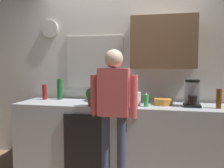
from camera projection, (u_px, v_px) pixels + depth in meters
kitchen_counter at (118, 138)px, 3.20m from camera, size 2.72×0.64×0.91m
dishwasher_panel at (86, 148)px, 2.96m from camera, size 0.56×0.02×0.82m
back_wall_assembly at (128, 69)px, 3.50m from camera, size 4.32×0.42×2.60m
coffee_maker at (192, 94)px, 2.97m from camera, size 0.20×0.20×0.33m
bottle_amber_beer at (219, 99)px, 2.83m from camera, size 0.06×0.06×0.23m
bottle_green_wine at (60, 89)px, 3.56m from camera, size 0.07×0.07×0.30m
bottle_red_vinegar at (45, 92)px, 3.55m from camera, size 0.06×0.06×0.22m
cup_blue_mug at (90, 98)px, 3.34m from camera, size 0.08×0.08×0.10m
mixing_bowl at (163, 102)px, 3.08m from camera, size 0.22×0.22×0.08m
potted_plant at (92, 95)px, 2.99m from camera, size 0.15×0.15×0.23m
dish_soap at (146, 100)px, 2.95m from camera, size 0.06×0.06×0.18m
storage_canister at (135, 99)px, 3.03m from camera, size 0.14×0.14×0.17m
person_at_sink at (114, 105)px, 2.87m from camera, size 0.57×0.22×1.60m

